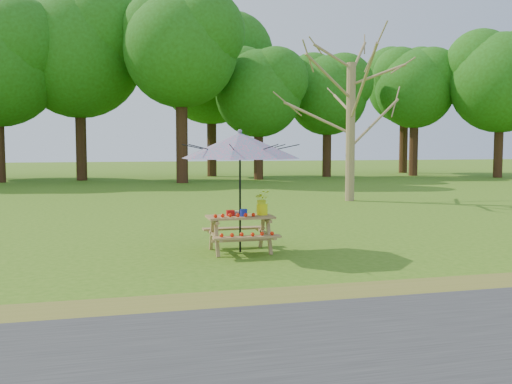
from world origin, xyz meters
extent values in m
plane|color=#3D6C14|center=(0.00, 0.00, 0.00)|extent=(120.00, 120.00, 0.00)
cube|color=olive|center=(0.00, -2.80, 0.00)|extent=(120.00, 1.20, 0.01)
cylinder|color=#927950|center=(8.99, 9.03, 2.41)|extent=(0.33, 0.33, 4.82)
cube|color=olive|center=(3.12, 0.50, 0.65)|extent=(1.20, 0.62, 0.04)
cube|color=olive|center=(3.12, -0.05, 0.36)|extent=(1.20, 0.22, 0.04)
cube|color=olive|center=(3.12, 1.05, 0.36)|extent=(1.20, 0.22, 0.04)
cylinder|color=black|center=(3.12, 0.50, 1.12)|extent=(0.04, 0.04, 2.25)
cone|color=teal|center=(3.12, 0.50, 1.95)|extent=(2.83, 2.83, 0.47)
sphere|color=teal|center=(3.12, 0.50, 2.21)|extent=(0.08, 0.08, 0.08)
cube|color=red|center=(2.95, 0.57, 0.72)|extent=(0.14, 0.12, 0.10)
cylinder|color=#1526B1|center=(3.16, 0.41, 0.74)|extent=(0.13, 0.13, 0.13)
cube|color=beige|center=(3.08, 0.67, 0.71)|extent=(0.13, 0.13, 0.07)
cylinder|color=#FEFF0D|center=(3.54, 0.54, 0.77)|extent=(0.20, 0.20, 0.20)
imported|color=yellow|center=(3.54, 0.54, 0.97)|extent=(0.28, 0.24, 0.31)
camera|label=1|loc=(0.86, -9.59, 1.95)|focal=40.00mm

